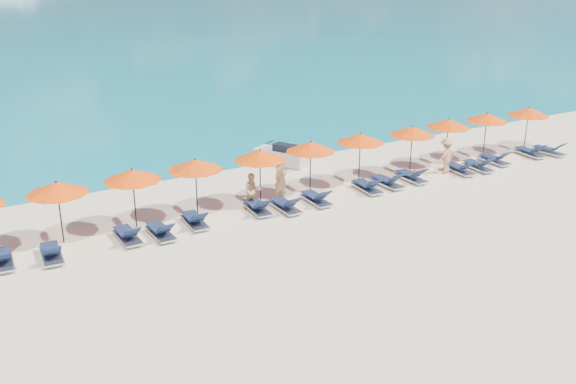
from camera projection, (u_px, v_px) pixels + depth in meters
ground at (332, 251)px, 21.79m from camera, size 1400.00×1400.00×0.00m
jetski at (282, 156)px, 31.07m from camera, size 2.17×2.91×0.98m
beachgoer_a at (281, 177)px, 26.47m from camera, size 0.69×0.51×1.75m
beachgoer_b at (252, 191)px, 25.27m from camera, size 0.79×0.56×1.47m
beachgoer_c at (446, 156)px, 29.54m from camera, size 1.16×0.71×1.68m
umbrella_3 at (57, 188)px, 21.79m from camera, size 2.10×2.10×2.28m
umbrella_4 at (132, 175)px, 23.11m from camera, size 2.10×2.10×2.28m
umbrella_5 at (195, 165)px, 24.30m from camera, size 2.10×2.10×2.28m
umbrella_6 at (260, 155)px, 25.48m from camera, size 2.10×2.10×2.28m
umbrella_7 at (311, 147)px, 26.66m from camera, size 2.10×2.10×2.28m
umbrella_8 at (360, 138)px, 27.94m from camera, size 2.10×2.10×2.28m
umbrella_9 at (412, 131)px, 29.13m from camera, size 2.10×2.10×2.28m
umbrella_10 at (448, 123)px, 30.50m from camera, size 2.10×2.10×2.28m
umbrella_11 at (487, 117)px, 31.67m from camera, size 2.10×2.10×2.28m
umbrella_12 at (529, 112)px, 32.84m from camera, size 2.10×2.10×2.28m
lounger_4 at (2, 259)px, 20.66m from camera, size 0.73×1.74×0.66m
lounger_5 at (51, 253)px, 21.11m from camera, size 0.74×1.74×0.66m
lounger_6 at (128, 235)px, 22.49m from camera, size 0.66×1.71×0.66m
lounger_7 at (161, 231)px, 22.82m from camera, size 0.66×1.71×0.66m
lounger_8 at (195, 220)px, 23.79m from camera, size 0.71×1.73×0.66m
lounger_9 at (258, 207)px, 25.04m from camera, size 0.76×1.75×0.66m
lounger_10 at (286, 205)px, 25.21m from camera, size 0.62×1.70×0.66m
lounger_11 at (316, 198)px, 26.00m from camera, size 0.65×1.71×0.66m
lounger_12 at (367, 186)px, 27.35m from camera, size 0.74×1.74×0.66m
lounger_13 at (387, 181)px, 27.95m from camera, size 0.70×1.73×0.66m
lounger_14 at (411, 176)px, 28.65m from camera, size 0.63×1.70×0.66m
lounger_15 at (460, 169)px, 29.70m from camera, size 0.76×1.75×0.66m
lounger_16 at (478, 165)px, 30.16m from camera, size 0.75×1.74×0.66m
lounger_17 at (494, 159)px, 31.13m from camera, size 0.62×1.70×0.66m
lounger_18 at (530, 152)px, 32.30m from camera, size 0.79×1.75×0.66m
lounger_19 at (549, 150)px, 32.58m from camera, size 0.78×1.75×0.66m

